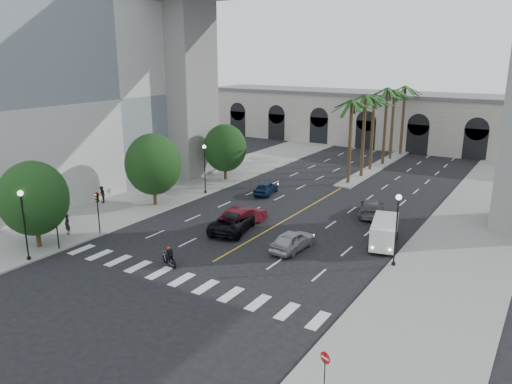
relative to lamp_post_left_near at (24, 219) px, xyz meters
The scene contains 31 objects.
ground 12.86m from the lamp_post_left_near, 23.68° to the left, with size 140.00×140.00×0.00m, color black.
sidewalk_left 20.56m from the lamp_post_left_near, 100.20° to the left, with size 8.00×100.00×0.15m, color gray.
sidewalk_right 33.27m from the lamp_post_left_near, 37.15° to the left, with size 8.00×100.00×0.15m, color gray.
median 44.59m from the lamp_post_left_near, 75.15° to the left, with size 2.00×24.00×0.20m, color gray.
building_left 24.14m from the lamp_post_left_near, 132.54° to the left, with size 16.50×32.50×20.60m.
pier_building 61.08m from the lamp_post_left_near, 79.24° to the left, with size 71.00×10.50×8.50m.
bridge 34.39m from the lamp_post_left_near, 61.23° to the left, with size 75.00×13.00×26.00m.
palm_a 35.40m from the lamp_post_left_near, 70.94° to the left, with size 3.20×3.20×10.30m.
palm_b 39.23m from the lamp_post_left_near, 72.73° to the left, with size 3.20×3.20×10.60m.
palm_c 42.88m from the lamp_post_left_near, 74.72° to the left, with size 3.20×3.20×10.10m.
palm_d 46.90m from the lamp_post_left_near, 75.60° to the left, with size 3.20×3.20×10.90m.
palm_e 50.64m from the lamp_post_left_near, 77.01° to the left, with size 3.20×3.20×10.40m.
palm_f 54.61m from the lamp_post_left_near, 77.65° to the left, with size 3.20×3.20×10.70m.
street_tree_near 2.68m from the lamp_post_left_near, 128.66° to the left, with size 5.20×5.20×6.89m.
street_tree_mid 15.12m from the lamp_post_left_near, 96.09° to the left, with size 5.44×5.44×7.21m.
street_tree_far 27.06m from the lamp_post_left_near, 93.39° to the left, with size 5.04×5.04×6.68m.
lamp_post_left_near is the anchor object (origin of this frame).
lamp_post_left_far 21.00m from the lamp_post_left_near, 90.00° to the left, with size 0.40×0.40×5.35m.
lamp_post_right 26.25m from the lamp_post_left_near, 29.69° to the left, with size 0.40×0.40×5.35m.
traffic_signal_near 2.60m from the lamp_post_left_near, 87.71° to the left, with size 0.25×0.18×3.65m.
traffic_signal_far 6.54m from the lamp_post_left_near, 89.12° to the left, with size 0.25×0.18×3.65m.
motorcycle_rider 10.70m from the lamp_post_left_near, 27.74° to the left, with size 1.87×0.85×1.43m.
car_a 19.58m from the lamp_post_left_near, 38.40° to the left, with size 1.83×4.55×1.55m, color #9D9EA2.
car_b 17.41m from the lamp_post_left_near, 58.66° to the left, with size 1.77×5.06×1.67m, color #55111D.
car_c 16.12m from the lamp_post_left_near, 55.74° to the left, with size 2.69×5.83×1.62m, color black.
car_d 29.36m from the lamp_post_left_near, 53.32° to the left, with size 2.10×5.18×1.50m, color #59595D.
car_e 25.12m from the lamp_post_left_near, 77.19° to the left, with size 1.65×4.09×1.39m, color #0D1E3C.
cargo_van 26.77m from the lamp_post_left_near, 38.42° to the left, with size 2.88×5.17×2.08m.
pedestrian_a 5.79m from the lamp_post_left_near, 111.61° to the left, with size 0.62×0.41×1.71m, color black.
pedestrian_b 14.39m from the lamp_post_left_near, 117.33° to the left, with size 0.82×0.64×1.69m, color black.
do_not_enter_sign 24.56m from the lamp_post_left_near, ahead, with size 0.54×0.22×2.31m.
Camera 1 is at (20.31, -24.77, 14.65)m, focal length 35.00 mm.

